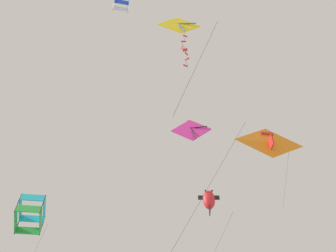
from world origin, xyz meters
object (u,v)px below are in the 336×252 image
at_px(kite_diamond_far_centre, 179,26).
at_px(kite_diamond_low_drifter, 191,130).
at_px(kite_fish_near_left, 209,200).
at_px(kite_box_upper_right, 30,214).
at_px(kite_delta_near_right, 269,142).

bearing_deg(kite_diamond_far_centre, kite_diamond_low_drifter, -119.94).
xyz_separation_m(kite_fish_near_left, kite_box_upper_right, (4.20, 9.39, -0.77)).
xyz_separation_m(kite_delta_near_right, kite_diamond_low_drifter, (-5.72, 8.23, -6.46)).
xyz_separation_m(kite_diamond_low_drifter, kite_fish_near_left, (6.87, -4.24, 1.70)).
height_order(kite_delta_near_right, kite_diamond_low_drifter, kite_delta_near_right).
height_order(kite_diamond_far_centre, kite_fish_near_left, kite_fish_near_left).
bearing_deg(kite_delta_near_right, kite_fish_near_left, -2.93).
bearing_deg(kite_delta_near_right, kite_box_upper_right, -8.63).
relative_size(kite_fish_near_left, kite_box_upper_right, 0.62).
relative_size(kite_diamond_far_centre, kite_fish_near_left, 1.36).
distance_m(kite_diamond_far_centre, kite_box_upper_right, 16.51).
relative_size(kite_diamond_far_centre, kite_box_upper_right, 0.84).
bearing_deg(kite_diamond_far_centre, kite_box_upper_right, -83.40).
xyz_separation_m(kite_delta_near_right, kite_box_upper_right, (5.35, 13.38, -5.54)).
height_order(kite_diamond_far_centre, kite_delta_near_right, kite_delta_near_right).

